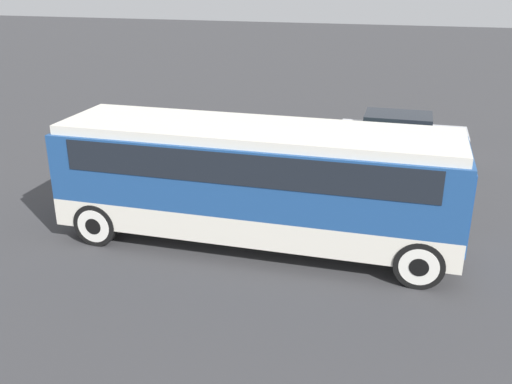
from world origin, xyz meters
The scene contains 4 objects.
ground_plane centered at (0.00, 0.00, 0.00)m, with size 120.00×120.00×0.00m, color #38383A.
tour_bus centered at (0.10, 0.00, 1.81)m, with size 9.65×2.68×2.98m.
parked_car_near centered at (0.74, 6.18, 0.70)m, with size 4.52×1.95×1.38m.
parked_car_mid centered at (3.19, 8.63, 0.73)m, with size 4.62×1.94×1.45m.
Camera 1 is at (3.42, -12.46, 6.45)m, focal length 40.00 mm.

